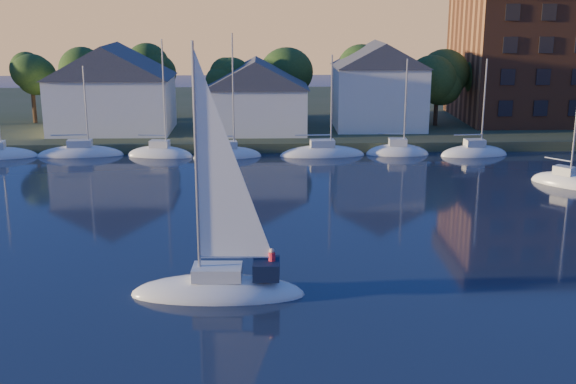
{
  "coord_description": "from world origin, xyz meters",
  "views": [
    {
      "loc": [
        -5.06,
        -22.83,
        15.32
      ],
      "look_at": [
        -3.59,
        22.0,
        3.33
      ],
      "focal_mm": 45.0,
      "sensor_mm": 36.0,
      "label": 1
    }
  ],
  "objects_px": {
    "clubhouse_centre": "(256,95)",
    "hero_sailboat": "(220,284)",
    "clubhouse_east": "(379,84)",
    "drifting_sailboat_right": "(563,184)",
    "clubhouse_west": "(112,87)"
  },
  "relations": [
    {
      "from": "clubhouse_east",
      "to": "hero_sailboat",
      "type": "height_order",
      "value": "hero_sailboat"
    },
    {
      "from": "clubhouse_centre",
      "to": "drifting_sailboat_right",
      "type": "height_order",
      "value": "clubhouse_centre"
    },
    {
      "from": "hero_sailboat",
      "to": "drifting_sailboat_right",
      "type": "distance_m",
      "value": 35.95
    },
    {
      "from": "drifting_sailboat_right",
      "to": "clubhouse_west",
      "type": "bearing_deg",
      "value": -158.66
    },
    {
      "from": "clubhouse_east",
      "to": "hero_sailboat",
      "type": "distance_m",
      "value": 48.65
    },
    {
      "from": "clubhouse_east",
      "to": "drifting_sailboat_right",
      "type": "relative_size",
      "value": 1.09
    },
    {
      "from": "clubhouse_west",
      "to": "hero_sailboat",
      "type": "distance_m",
      "value": 47.39
    },
    {
      "from": "clubhouse_centre",
      "to": "hero_sailboat",
      "type": "relative_size",
      "value": 0.8
    },
    {
      "from": "clubhouse_west",
      "to": "drifting_sailboat_right",
      "type": "distance_m",
      "value": 48.11
    },
    {
      "from": "clubhouse_west",
      "to": "clubhouse_east",
      "type": "relative_size",
      "value": 1.3
    },
    {
      "from": "clubhouse_centre",
      "to": "drifting_sailboat_right",
      "type": "xyz_separation_m",
      "value": [
        26.35,
        -21.07,
        -5.04
      ]
    },
    {
      "from": "clubhouse_centre",
      "to": "hero_sailboat",
      "type": "xyz_separation_m",
      "value": [
        -1.5,
        -43.8,
        -4.53
      ]
    },
    {
      "from": "hero_sailboat",
      "to": "drifting_sailboat_right",
      "type": "height_order",
      "value": "hero_sailboat"
    },
    {
      "from": "hero_sailboat",
      "to": "clubhouse_centre",
      "type": "bearing_deg",
      "value": -90.08
    },
    {
      "from": "clubhouse_west",
      "to": "hero_sailboat",
      "type": "relative_size",
      "value": 0.94
    }
  ]
}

